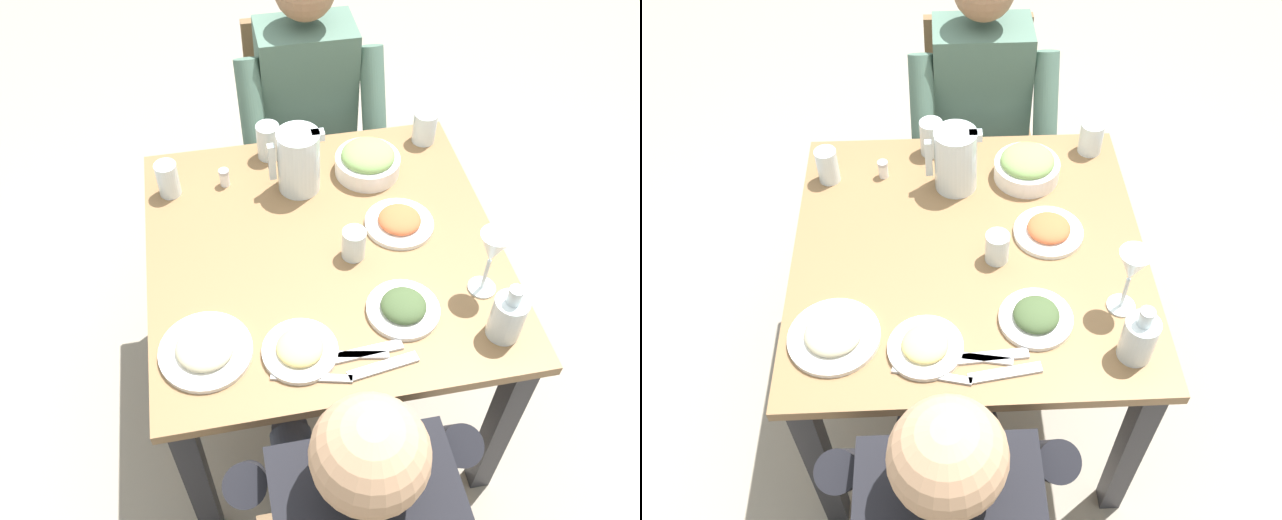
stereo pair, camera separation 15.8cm
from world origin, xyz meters
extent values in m
plane|color=gray|center=(0.00, 0.00, 0.00)|extent=(8.00, 8.00, 0.00)
cube|color=olive|center=(0.00, 0.00, 0.71)|extent=(0.93, 0.93, 0.03)
cube|color=#232328|center=(-0.41, -0.41, 0.35)|extent=(0.06, 0.06, 0.69)
cube|color=#232328|center=(0.41, -0.41, 0.35)|extent=(0.06, 0.06, 0.69)
cube|color=#232328|center=(-0.41, 0.41, 0.35)|extent=(0.06, 0.06, 0.69)
cube|color=#232328|center=(0.41, 0.41, 0.35)|extent=(0.06, 0.06, 0.69)
cube|color=brown|center=(-0.25, -0.93, 0.21)|extent=(0.04, 0.04, 0.42)
cube|color=brown|center=(0.09, -0.93, 0.21)|extent=(0.04, 0.04, 0.42)
cube|color=brown|center=(-0.25, -0.59, 0.21)|extent=(0.04, 0.04, 0.42)
cube|color=brown|center=(0.09, -0.59, 0.21)|extent=(0.04, 0.04, 0.42)
cube|color=brown|center=(-0.08, -0.76, 0.43)|extent=(0.40, 0.40, 0.03)
cube|color=brown|center=(-0.08, -0.94, 0.65)|extent=(0.38, 0.04, 0.42)
cube|color=#4C6B5B|center=(-0.08, -0.73, 0.69)|extent=(0.32, 0.20, 0.50)
cylinder|color=#2D3342|center=(-0.17, -0.54, 0.41)|extent=(0.11, 0.38, 0.11)
cylinder|color=#2D3342|center=(-0.17, -0.35, 0.22)|extent=(0.10, 0.10, 0.44)
cylinder|color=#4C6B5B|center=(-0.28, -0.59, 0.72)|extent=(0.08, 0.23, 0.37)
cylinder|color=#2D3342|center=(0.00, -0.54, 0.41)|extent=(0.11, 0.38, 0.11)
cylinder|color=#2D3342|center=(0.00, -0.35, 0.22)|extent=(0.10, 0.10, 0.44)
cylinder|color=#4C6B5B|center=(0.12, -0.59, 0.72)|extent=(0.08, 0.23, 0.37)
sphere|color=tan|center=(0.07, 0.73, 1.06)|extent=(0.19, 0.19, 0.19)
cylinder|color=#2D3342|center=(0.16, 0.54, 0.41)|extent=(0.11, 0.38, 0.11)
cylinder|color=#2D3342|center=(0.16, 0.35, 0.22)|extent=(0.10, 0.10, 0.44)
cylinder|color=black|center=(0.27, 0.59, 0.72)|extent=(0.08, 0.23, 0.37)
cylinder|color=#2D3342|center=(-0.01, 0.54, 0.41)|extent=(0.11, 0.38, 0.11)
cylinder|color=#2D3342|center=(-0.01, 0.35, 0.22)|extent=(0.10, 0.10, 0.44)
cylinder|color=black|center=(-0.13, 0.59, 0.72)|extent=(0.08, 0.23, 0.37)
cylinder|color=silver|center=(0.02, -0.25, 0.82)|extent=(0.12, 0.12, 0.19)
cube|color=silver|center=(0.10, -0.25, 0.82)|extent=(0.02, 0.02, 0.11)
cube|color=silver|center=(-0.03, -0.25, 0.90)|extent=(0.04, 0.03, 0.02)
cylinder|color=white|center=(-0.18, -0.27, 0.75)|extent=(0.19, 0.19, 0.05)
ellipsoid|color=#759951|center=(-0.18, -0.27, 0.78)|extent=(0.16, 0.16, 0.06)
cylinder|color=white|center=(-0.15, 0.24, 0.73)|extent=(0.18, 0.18, 0.01)
ellipsoid|color=#3D512D|center=(-0.15, 0.24, 0.74)|extent=(0.11, 0.11, 0.04)
cylinder|color=white|center=(0.12, 0.31, 0.73)|extent=(0.18, 0.18, 0.01)
ellipsoid|color=#E0C670|center=(0.12, 0.31, 0.74)|extent=(0.11, 0.11, 0.04)
cylinder|color=white|center=(0.33, 0.27, 0.73)|extent=(0.22, 0.22, 0.01)
ellipsoid|color=#B7AD89|center=(0.33, 0.27, 0.74)|extent=(0.14, 0.14, 0.04)
cylinder|color=white|center=(-0.22, -0.04, 0.73)|extent=(0.19, 0.19, 0.01)
ellipsoid|color=#CC5B33|center=(-0.22, -0.04, 0.74)|extent=(0.12, 0.12, 0.04)
cylinder|color=silver|center=(-0.39, -0.38, 0.77)|extent=(0.07, 0.07, 0.10)
cylinder|color=silver|center=(0.39, -0.29, 0.77)|extent=(0.06, 0.06, 0.10)
cylinder|color=silver|center=(0.09, -0.40, 0.78)|extent=(0.07, 0.07, 0.11)
cylinder|color=silver|center=(-0.07, 0.04, 0.76)|extent=(0.06, 0.06, 0.09)
cylinder|color=silver|center=(-0.36, 0.21, 0.72)|extent=(0.07, 0.07, 0.01)
cylinder|color=silver|center=(-0.36, 0.21, 0.78)|extent=(0.01, 0.01, 0.10)
cone|color=silver|center=(-0.36, 0.21, 0.87)|extent=(0.08, 0.08, 0.09)
cylinder|color=silver|center=(-0.36, 0.35, 0.78)|extent=(0.08, 0.08, 0.12)
cylinder|color=gold|center=(-0.36, 0.35, 0.76)|extent=(0.07, 0.07, 0.07)
cylinder|color=silver|center=(-0.36, 0.35, 0.86)|extent=(0.03, 0.03, 0.04)
cylinder|color=white|center=(0.23, -0.30, 0.74)|extent=(0.03, 0.03, 0.04)
cylinder|color=#B2B2B7|center=(0.23, -0.30, 0.77)|extent=(0.03, 0.03, 0.01)
cube|color=silver|center=(-0.04, 0.34, 0.72)|extent=(0.17, 0.04, 0.01)
cube|color=silver|center=(0.10, 0.39, 0.72)|extent=(0.18, 0.06, 0.01)
cube|color=silver|center=(-0.06, 0.39, 0.72)|extent=(0.17, 0.05, 0.01)
cube|color=silver|center=(0.01, 0.34, 0.72)|extent=(0.19, 0.05, 0.01)
camera|label=1|loc=(0.23, 1.15, 2.01)|focal=36.89mm
camera|label=2|loc=(0.07, 1.16, 2.01)|focal=36.89mm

